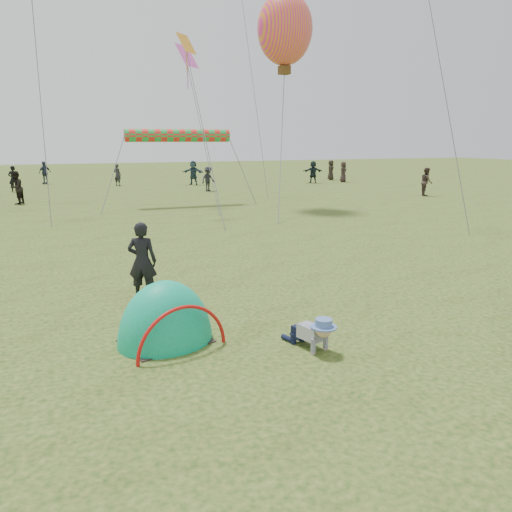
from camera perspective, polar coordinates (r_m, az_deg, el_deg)
name	(u,v)px	position (r m, az deg, el deg)	size (l,w,h in m)	color
ground	(261,379)	(7.24, 0.55, -13.91)	(140.00, 140.00, 0.00)	#173710
crawling_toddler	(314,332)	(8.13, 6.59, -8.61)	(0.53, 0.76, 0.59)	black
popup_tent	(166,342)	(8.60, -10.25, -9.59)	(1.62, 1.34, 2.10)	#0C8E4B
standing_adult	(142,261)	(10.67, -12.87, -0.56)	(0.60, 0.40, 1.65)	black
crowd_person_0	(14,179)	(36.18, -25.97, 7.94)	(0.61, 0.40, 1.67)	black
crowd_person_1	(16,188)	(29.03, -25.73, 7.04)	(0.83, 0.65, 1.72)	black
crowd_person_4	(331,170)	(42.84, 8.54, 9.69)	(0.80, 0.52, 1.64)	black
crowd_person_5	(193,173)	(38.01, -7.18, 9.42)	(1.65, 0.53, 1.78)	#263C47
crowd_person_8	(45,173)	(41.74, -22.99, 8.76)	(1.00, 0.42, 1.70)	#2F384C
crowd_person_10	(343,172)	(40.89, 9.93, 9.46)	(0.78, 0.51, 1.60)	#2F2321
crowd_person_11	(313,172)	(39.56, 6.53, 9.52)	(1.58, 0.50, 1.70)	#1C272D
crowd_person_12	(117,175)	(38.35, -15.55, 8.92)	(0.58, 0.38, 1.58)	#25252B
crowd_person_13	(426,182)	(31.90, 18.90, 8.04)	(0.82, 0.64, 1.69)	#3E2E2A
crowd_person_15	(208,179)	(33.16, -5.48, 8.76)	(1.03, 0.59, 1.59)	black
balloon_kite	(285,33)	(25.98, 3.31, 24.05)	(2.64, 2.64, 3.69)	orange
rainbow_tube_kite	(178,135)	(26.25, -8.88, 13.45)	(0.64, 0.64, 5.32)	red
diamond_kite_2	(186,43)	(23.38, -7.98, 22.93)	(0.95, 0.95, 0.00)	orange
diamond_kite_5	(187,56)	(27.06, -7.89, 21.70)	(1.27, 1.27, 0.00)	#DE54BE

